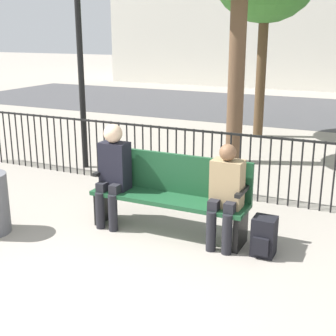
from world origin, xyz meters
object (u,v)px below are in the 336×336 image
object	(u,v)px
seated_person_0	(113,169)
backpack	(264,237)
lamp_post	(79,26)
park_bench	(171,191)
seated_person_1	(225,191)

from	to	relation	value
seated_person_0	backpack	distance (m)	1.94
lamp_post	park_bench	bearing A→B (deg)	-36.09
seated_person_0	lamp_post	world-z (taller)	lamp_post
park_bench	seated_person_1	world-z (taller)	seated_person_1
lamp_post	backpack	bearing A→B (deg)	-28.50
park_bench	seated_person_0	size ratio (longest dim) A/B	1.50
park_bench	lamp_post	xyz separation A→B (m)	(-2.52, 1.84, 1.88)
seated_person_0	seated_person_1	world-z (taller)	seated_person_0
seated_person_1	park_bench	bearing A→B (deg)	169.42
seated_person_1	backpack	size ratio (longest dim) A/B	2.73
park_bench	backpack	distance (m)	1.21
seated_person_1	backpack	bearing A→B (deg)	-3.81
lamp_post	seated_person_1	bearing A→B (deg)	-31.36
backpack	seated_person_1	bearing A→B (deg)	176.19
park_bench	seated_person_1	distance (m)	0.74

